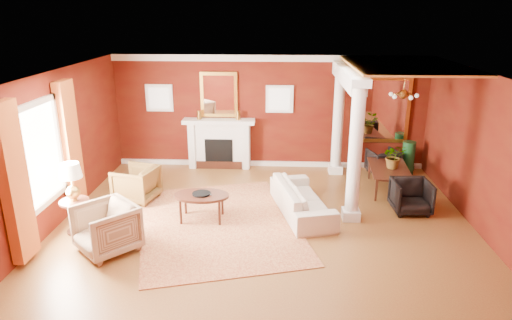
# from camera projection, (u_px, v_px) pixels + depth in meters

# --- Properties ---
(ground) EXTENTS (8.00, 8.00, 0.00)m
(ground) POSITION_uv_depth(u_px,v_px,m) (265.00, 224.00, 8.90)
(ground) COLOR brown
(ground) RESTS_ON ground
(room_shell) EXTENTS (8.04, 7.04, 2.92)m
(room_shell) POSITION_uv_depth(u_px,v_px,m) (266.00, 123.00, 8.26)
(room_shell) COLOR #5B1D0C
(room_shell) RESTS_ON ground
(fireplace) EXTENTS (1.85, 0.42, 1.29)m
(fireplace) POSITION_uv_depth(u_px,v_px,m) (219.00, 143.00, 11.90)
(fireplace) COLOR white
(fireplace) RESTS_ON ground
(overmantel_mirror) EXTENTS (0.95, 0.07, 1.15)m
(overmantel_mirror) POSITION_uv_depth(u_px,v_px,m) (219.00, 95.00, 11.63)
(overmantel_mirror) COLOR gold
(overmantel_mirror) RESTS_ON fireplace
(flank_window_left) EXTENTS (0.70, 0.07, 0.70)m
(flank_window_left) POSITION_uv_depth(u_px,v_px,m) (159.00, 98.00, 11.75)
(flank_window_left) COLOR white
(flank_window_left) RESTS_ON room_shell
(flank_window_right) EXTENTS (0.70, 0.07, 0.70)m
(flank_window_right) POSITION_uv_depth(u_px,v_px,m) (280.00, 99.00, 11.60)
(flank_window_right) COLOR white
(flank_window_right) RESTS_ON room_shell
(left_window) EXTENTS (0.21, 2.55, 2.60)m
(left_window) POSITION_uv_depth(u_px,v_px,m) (45.00, 161.00, 8.07)
(left_window) COLOR white
(left_window) RESTS_ON room_shell
(column_front) EXTENTS (0.36, 0.36, 2.80)m
(column_front) POSITION_uv_depth(u_px,v_px,m) (355.00, 151.00, 8.65)
(column_front) COLOR white
(column_front) RESTS_ON ground
(column_back) EXTENTS (0.36, 0.36, 2.80)m
(column_back) POSITION_uv_depth(u_px,v_px,m) (338.00, 118.00, 11.21)
(column_back) COLOR white
(column_back) RESTS_ON ground
(header_beam) EXTENTS (0.30, 3.20, 0.32)m
(header_beam) POSITION_uv_depth(u_px,v_px,m) (348.00, 76.00, 9.79)
(header_beam) COLOR white
(header_beam) RESTS_ON column_front
(amber_ceiling) EXTENTS (2.30, 3.40, 0.04)m
(amber_ceiling) POSITION_uv_depth(u_px,v_px,m) (405.00, 65.00, 9.51)
(amber_ceiling) COLOR #E99B44
(amber_ceiling) RESTS_ON room_shell
(dining_mirror) EXTENTS (1.30, 0.07, 1.70)m
(dining_mirror) POSITION_uv_depth(u_px,v_px,m) (384.00, 110.00, 11.54)
(dining_mirror) COLOR gold
(dining_mirror) RESTS_ON room_shell
(chandelier) EXTENTS (0.60, 0.62, 0.75)m
(chandelier) POSITION_uv_depth(u_px,v_px,m) (404.00, 94.00, 9.75)
(chandelier) COLOR #AB7F35
(chandelier) RESTS_ON room_shell
(crown_trim) EXTENTS (8.00, 0.08, 0.16)m
(crown_trim) POSITION_uv_depth(u_px,v_px,m) (270.00, 58.00, 11.28)
(crown_trim) COLOR white
(crown_trim) RESTS_ON room_shell
(base_trim) EXTENTS (8.00, 0.08, 0.12)m
(base_trim) POSITION_uv_depth(u_px,v_px,m) (269.00, 164.00, 12.16)
(base_trim) COLOR white
(base_trim) RESTS_ON ground
(rug) EXTENTS (3.88, 4.56, 0.02)m
(rug) POSITION_uv_depth(u_px,v_px,m) (218.00, 223.00, 8.90)
(rug) COLOR maroon
(rug) RESTS_ON ground
(sofa) EXTENTS (1.13, 2.23, 0.84)m
(sofa) POSITION_uv_depth(u_px,v_px,m) (302.00, 194.00, 9.24)
(sofa) COLOR beige
(sofa) RESTS_ON ground
(armchair_leopard) EXTENTS (0.94, 0.98, 0.84)m
(armchair_leopard) POSITION_uv_depth(u_px,v_px,m) (136.00, 182.00, 9.87)
(armchair_leopard) COLOR black
(armchair_leopard) RESTS_ON ground
(armchair_stripe) EXTENTS (1.25, 1.25, 0.94)m
(armchair_stripe) POSITION_uv_depth(u_px,v_px,m) (106.00, 226.00, 7.77)
(armchair_stripe) COLOR tan
(armchair_stripe) RESTS_ON ground
(coffee_table) EXTENTS (1.08, 1.08, 0.54)m
(coffee_table) POSITION_uv_depth(u_px,v_px,m) (202.00, 197.00, 8.92)
(coffee_table) COLOR black
(coffee_table) RESTS_ON ground
(coffee_book) EXTENTS (0.17, 0.11, 0.25)m
(coffee_book) POSITION_uv_depth(u_px,v_px,m) (200.00, 189.00, 8.84)
(coffee_book) COLOR black
(coffee_book) RESTS_ON coffee_table
(side_table) EXTENTS (0.55, 0.55, 1.36)m
(side_table) POSITION_uv_depth(u_px,v_px,m) (72.00, 187.00, 8.30)
(side_table) COLOR black
(side_table) RESTS_ON ground
(dining_table) EXTENTS (0.66, 1.56, 0.85)m
(dining_table) POSITION_uv_depth(u_px,v_px,m) (390.00, 173.00, 10.42)
(dining_table) COLOR black
(dining_table) RESTS_ON ground
(dining_chair_near) EXTENTS (0.77, 0.72, 0.75)m
(dining_chair_near) POSITION_uv_depth(u_px,v_px,m) (411.00, 195.00, 9.30)
(dining_chair_near) COLOR black
(dining_chair_near) RESTS_ON ground
(dining_chair_far) EXTENTS (0.83, 0.80, 0.70)m
(dining_chair_far) POSITION_uv_depth(u_px,v_px,m) (383.00, 161.00, 11.46)
(dining_chair_far) COLOR black
(dining_chair_far) RESTS_ON ground
(green_urn) EXTENTS (0.36, 0.36, 0.86)m
(green_urn) POSITION_uv_depth(u_px,v_px,m) (408.00, 161.00, 11.47)
(green_urn) COLOR #16451F
(green_urn) RESTS_ON ground
(potted_plant) EXTENTS (0.55, 0.60, 0.44)m
(potted_plant) POSITION_uv_depth(u_px,v_px,m) (395.00, 146.00, 10.22)
(potted_plant) COLOR #26591E
(potted_plant) RESTS_ON dining_table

